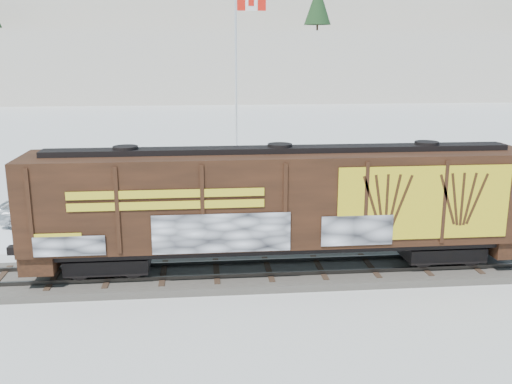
{
  "coord_description": "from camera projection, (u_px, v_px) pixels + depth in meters",
  "views": [
    {
      "loc": [
        -0.48,
        -20.48,
        8.37
      ],
      "look_at": [
        1.82,
        3.0,
        2.62
      ],
      "focal_mm": 40.0,
      "sensor_mm": 36.0,
      "label": 1
    }
  ],
  "objects": [
    {
      "name": "ground",
      "position": [
        216.0,
        278.0,
        21.83
      ],
      "size": [
        500.0,
        500.0,
        0.0
      ],
      "primitive_type": "plane",
      "color": "white",
      "rests_on": "ground"
    },
    {
      "name": "rail_track",
      "position": [
        216.0,
        274.0,
        21.79
      ],
      "size": [
        50.0,
        3.4,
        0.43
      ],
      "color": "#59544C",
      "rests_on": "ground"
    },
    {
      "name": "parking_strip",
      "position": [
        212.0,
        222.0,
        29.08
      ],
      "size": [
        40.0,
        8.0,
        0.03
      ],
      "primitive_type": "cube",
      "color": "white",
      "rests_on": "ground"
    },
    {
      "name": "hillside",
      "position": [
        200.0,
        30.0,
        153.58
      ],
      "size": [
        360.0,
        110.0,
        93.0
      ],
      "color": "white",
      "rests_on": "ground"
    },
    {
      "name": "hopper_railcar",
      "position": [
        279.0,
        201.0,
        21.34
      ],
      "size": [
        18.55,
        3.06,
        4.61
      ],
      "color": "black",
      "rests_on": "rail_track"
    },
    {
      "name": "flagpole",
      "position": [
        238.0,
        116.0,
        35.83
      ],
      "size": [
        2.3,
        0.9,
        12.07
      ],
      "color": "silver",
      "rests_on": "ground"
    },
    {
      "name": "car_silver",
      "position": [
        49.0,
        210.0,
        28.12
      ],
      "size": [
        4.94,
        2.43,
        1.62
      ],
      "primitive_type": "imported",
      "rotation": [
        0.0,
        0.0,
        1.46
      ],
      "color": "silver",
      "rests_on": "parking_strip"
    },
    {
      "name": "car_white",
      "position": [
        208.0,
        205.0,
        29.33
      ],
      "size": [
        4.55,
        2.12,
        1.44
      ],
      "primitive_type": "imported",
      "rotation": [
        0.0,
        0.0,
        1.43
      ],
      "color": "silver",
      "rests_on": "parking_strip"
    },
    {
      "name": "car_dark",
      "position": [
        422.0,
        212.0,
        28.01
      ],
      "size": [
        5.51,
        3.69,
        1.48
      ],
      "primitive_type": "imported",
      "rotation": [
        0.0,
        0.0,
        1.92
      ],
      "color": "black",
      "rests_on": "parking_strip"
    }
  ]
}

